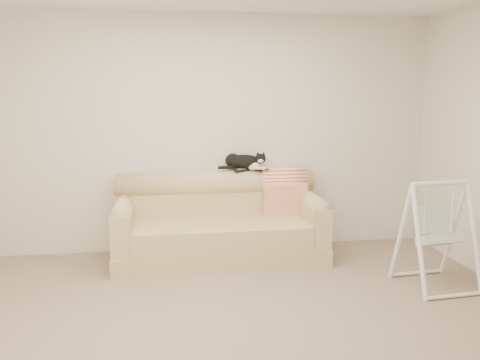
# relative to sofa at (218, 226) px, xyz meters

# --- Properties ---
(ground_plane) EXTENTS (5.00, 5.00, 0.00)m
(ground_plane) POSITION_rel_sofa_xyz_m (-0.04, -1.62, -0.35)
(ground_plane) COLOR #7E6C5A
(ground_plane) RESTS_ON ground
(room_shell) EXTENTS (5.04, 4.04, 2.60)m
(room_shell) POSITION_rel_sofa_xyz_m (-0.04, -1.62, 1.18)
(room_shell) COLOR beige
(room_shell) RESTS_ON ground
(sofa) EXTENTS (2.20, 0.93, 0.90)m
(sofa) POSITION_rel_sofa_xyz_m (0.00, 0.00, 0.00)
(sofa) COLOR tan
(sofa) RESTS_ON ground
(remote_a) EXTENTS (0.18, 0.13, 0.03)m
(remote_a) POSITION_rel_sofa_xyz_m (0.29, 0.22, 0.56)
(remote_a) COLOR black
(remote_a) RESTS_ON sofa
(remote_b) EXTENTS (0.18, 0.10, 0.02)m
(remote_b) POSITION_rel_sofa_xyz_m (0.51, 0.23, 0.56)
(remote_b) COLOR black
(remote_b) RESTS_ON sofa
(tuxedo_cat) EXTENTS (0.53, 0.32, 0.21)m
(tuxedo_cat) POSITION_rel_sofa_xyz_m (0.32, 0.26, 0.65)
(tuxedo_cat) COLOR black
(tuxedo_cat) RESTS_ON sofa
(throw_blanket) EXTENTS (0.49, 0.38, 0.58)m
(throw_blanket) POSITION_rel_sofa_xyz_m (0.75, 0.23, 0.37)
(throw_blanket) COLOR #E34728
(throw_blanket) RESTS_ON sofa
(baby_swing) EXTENTS (0.66, 0.69, 0.99)m
(baby_swing) POSITION_rel_sofa_xyz_m (1.86, -1.14, 0.14)
(baby_swing) COLOR white
(baby_swing) RESTS_ON ground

